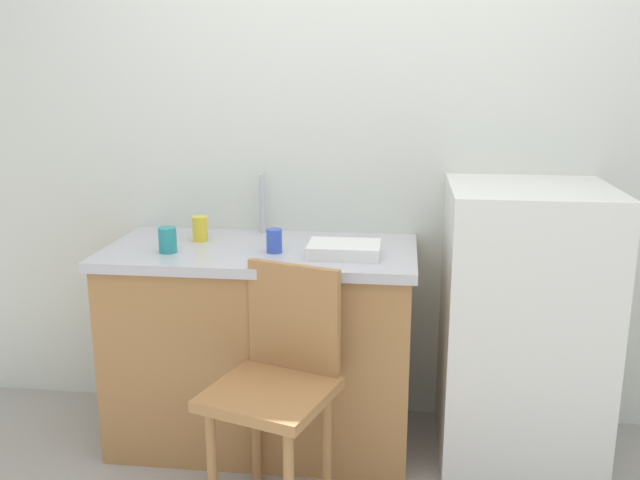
{
  "coord_description": "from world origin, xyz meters",
  "views": [
    {
      "loc": [
        0.15,
        -2.04,
        1.58
      ],
      "look_at": [
        -0.17,
        0.6,
        0.91
      ],
      "focal_mm": 38.85,
      "sensor_mm": 36.0,
      "label": 1
    }
  ],
  "objects_px": {
    "dish_tray": "(344,250)",
    "chair": "(278,379)",
    "cup_yellow": "(200,229)",
    "cup_blue": "(274,241)",
    "cup_teal": "(168,240)",
    "refrigerator": "(522,325)"
  },
  "relations": [
    {
      "from": "cup_blue",
      "to": "refrigerator",
      "type": "bearing_deg",
      "value": 4.12
    },
    {
      "from": "refrigerator",
      "to": "dish_tray",
      "type": "distance_m",
      "value": 0.78
    },
    {
      "from": "dish_tray",
      "to": "cup_teal",
      "type": "relative_size",
      "value": 2.77
    },
    {
      "from": "cup_yellow",
      "to": "cup_blue",
      "type": "distance_m",
      "value": 0.38
    },
    {
      "from": "chair",
      "to": "cup_teal",
      "type": "xyz_separation_m",
      "value": [
        -0.5,
        0.35,
        0.41
      ]
    },
    {
      "from": "cup_yellow",
      "to": "cup_teal",
      "type": "xyz_separation_m",
      "value": [
        -0.07,
        -0.2,
        -0.0
      ]
    },
    {
      "from": "chair",
      "to": "cup_yellow",
      "type": "distance_m",
      "value": 0.8
    },
    {
      "from": "cup_blue",
      "to": "cup_yellow",
      "type": "bearing_deg",
      "value": 157.0
    },
    {
      "from": "chair",
      "to": "cup_yellow",
      "type": "bearing_deg",
      "value": 146.53
    },
    {
      "from": "refrigerator",
      "to": "chair",
      "type": "xyz_separation_m",
      "value": [
        -0.91,
        -0.47,
        -0.07
      ]
    },
    {
      "from": "chair",
      "to": "cup_blue",
      "type": "relative_size",
      "value": 9.37
    },
    {
      "from": "refrigerator",
      "to": "cup_teal",
      "type": "distance_m",
      "value": 1.46
    },
    {
      "from": "refrigerator",
      "to": "dish_tray",
      "type": "relative_size",
      "value": 4.04
    },
    {
      "from": "cup_teal",
      "to": "dish_tray",
      "type": "bearing_deg",
      "value": 2.54
    },
    {
      "from": "cup_yellow",
      "to": "refrigerator",
      "type": "bearing_deg",
      "value": -3.22
    },
    {
      "from": "chair",
      "to": "dish_tray",
      "type": "distance_m",
      "value": 0.57
    },
    {
      "from": "cup_yellow",
      "to": "cup_blue",
      "type": "xyz_separation_m",
      "value": [
        0.35,
        -0.15,
        -0.01
      ]
    },
    {
      "from": "chair",
      "to": "cup_blue",
      "type": "bearing_deg",
      "value": 119.9
    },
    {
      "from": "dish_tray",
      "to": "chair",
      "type": "bearing_deg",
      "value": -117.86
    },
    {
      "from": "chair",
      "to": "cup_yellow",
      "type": "relative_size",
      "value": 8.45
    },
    {
      "from": "chair",
      "to": "cup_teal",
      "type": "bearing_deg",
      "value": 163.7
    },
    {
      "from": "refrigerator",
      "to": "cup_blue",
      "type": "xyz_separation_m",
      "value": [
        -0.99,
        -0.07,
        0.34
      ]
    }
  ]
}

